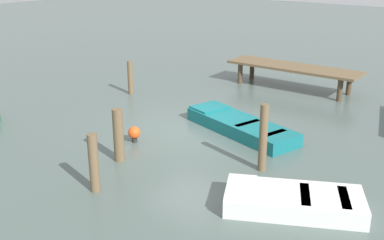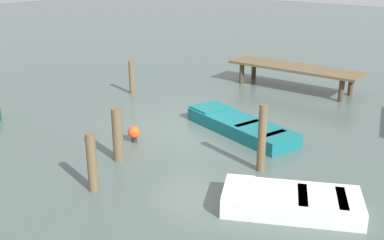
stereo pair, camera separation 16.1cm
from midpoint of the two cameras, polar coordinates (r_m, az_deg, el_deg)
ground_plane at (r=14.82m, az=0.31°, el=-1.28°), size 80.00×80.00×0.00m
dock_segment at (r=19.60m, az=12.48°, el=5.99°), size 5.41×1.50×0.95m
rowboat_teal at (r=14.69m, az=6.11°, el=-0.68°), size 4.10×2.26×0.46m
rowboat_white at (r=10.56m, az=12.20°, el=-9.51°), size 3.22×2.50×0.46m
mooring_piling_far_left at (r=11.13m, az=-11.54°, el=-5.04°), size 0.23×0.23×1.42m
mooring_piling_center at (r=12.63m, az=-8.58°, el=-1.78°), size 0.28×0.28×1.44m
mooring_piling_mid_left at (r=11.97m, az=8.80°, el=-2.19°), size 0.21×0.21×1.77m
mooring_piling_near_left at (r=18.69m, az=-7.03°, el=5.10°), size 0.20×0.20×1.31m
marker_buoy at (r=13.95m, az=-6.68°, el=-1.53°), size 0.36×0.36×0.48m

